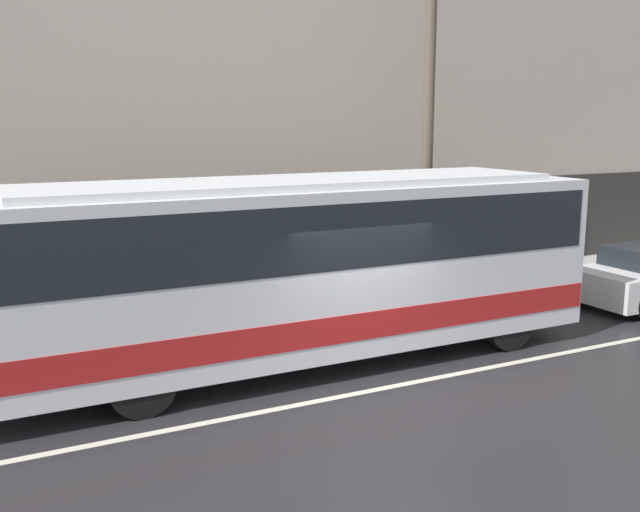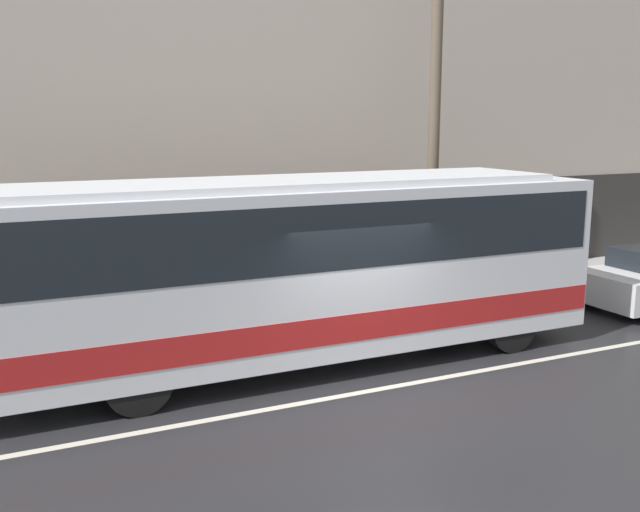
# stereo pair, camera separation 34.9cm
# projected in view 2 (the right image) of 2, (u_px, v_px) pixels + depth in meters

# --- Properties ---
(ground_plane) EXTENTS (60.00, 60.00, 0.00)m
(ground_plane) POSITION_uv_depth(u_px,v_px,m) (375.00, 390.00, 11.11)
(ground_plane) COLOR #262628
(sidewalk) EXTENTS (60.00, 2.23, 0.13)m
(sidewalk) POSITION_uv_depth(u_px,v_px,m) (261.00, 309.00, 15.64)
(sidewalk) COLOR #A09E99
(sidewalk) RESTS_ON ground_plane
(building_facade) EXTENTS (60.00, 0.35, 10.30)m
(building_facade) POSITION_uv_depth(u_px,v_px,m) (238.00, 82.00, 15.84)
(building_facade) COLOR #B7A899
(building_facade) RESTS_ON ground_plane
(lane_stripe) EXTENTS (54.00, 0.14, 0.01)m
(lane_stripe) POSITION_uv_depth(u_px,v_px,m) (375.00, 390.00, 11.11)
(lane_stripe) COLOR beige
(lane_stripe) RESTS_ON ground_plane
(transit_bus) EXTENTS (10.69, 2.53, 3.19)m
(transit_bus) POSITION_uv_depth(u_px,v_px,m) (297.00, 261.00, 12.07)
(transit_bus) COLOR silver
(transit_bus) RESTS_ON ground_plane
(utility_pole_near) EXTENTS (0.26, 0.26, 8.08)m
(utility_pole_near) POSITION_uv_depth(u_px,v_px,m) (434.00, 119.00, 16.16)
(utility_pole_near) COLOR brown
(utility_pole_near) RESTS_ON sidewalk
(pedestrian_waiting) EXTENTS (0.36, 0.36, 1.66)m
(pedestrian_waiting) POSITION_uv_depth(u_px,v_px,m) (64.00, 290.00, 13.82)
(pedestrian_waiting) COLOR #1E5933
(pedestrian_waiting) RESTS_ON sidewalk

